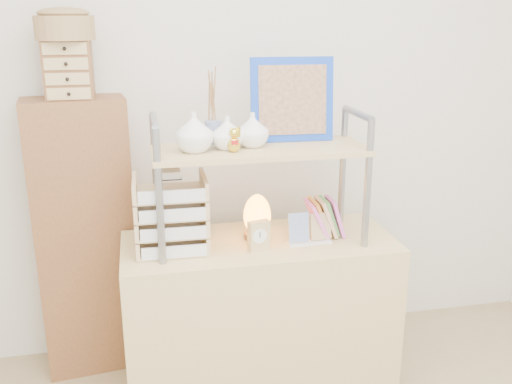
% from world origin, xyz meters
% --- Properties ---
extents(room_shell, '(3.42, 3.41, 2.61)m').
position_xyz_m(room_shell, '(0.00, 0.39, 1.69)').
color(room_shell, silver).
rests_on(room_shell, ground).
extents(desk, '(1.20, 0.50, 0.75)m').
position_xyz_m(desk, '(0.00, 1.20, 0.38)').
color(desk, tan).
rests_on(desk, ground).
extents(cabinet, '(0.48, 0.29, 1.35)m').
position_xyz_m(cabinet, '(-0.77, 1.57, 0.68)').
color(cabinet, brown).
rests_on(cabinet, ground).
extents(hutch, '(0.90, 0.34, 0.78)m').
position_xyz_m(hutch, '(-0.03, 1.21, 1.19)').
color(hutch, gray).
rests_on(hutch, desk).
extents(letter_tray, '(0.29, 0.27, 0.35)m').
position_xyz_m(letter_tray, '(-0.38, 1.19, 0.89)').
color(letter_tray, tan).
rests_on(letter_tray, desk).
extents(salt_lamp, '(0.13, 0.13, 0.20)m').
position_xyz_m(salt_lamp, '(-0.00, 1.23, 0.85)').
color(salt_lamp, brown).
rests_on(salt_lamp, desk).
extents(desk_clock, '(0.10, 0.06, 0.13)m').
position_xyz_m(desk_clock, '(-0.02, 1.10, 0.81)').
color(desk_clock, tan).
rests_on(desk_clock, desk).
extents(postcard_stand, '(0.20, 0.06, 0.14)m').
position_xyz_m(postcard_stand, '(0.21, 1.13, 0.79)').
color(postcard_stand, white).
rests_on(postcard_stand, desk).
extents(drawer_chest, '(0.20, 0.16, 0.25)m').
position_xyz_m(drawer_chest, '(-0.77, 1.55, 1.48)').
color(drawer_chest, brown).
rests_on(drawer_chest, cabinet).
extents(woven_basket, '(0.25, 0.25, 0.10)m').
position_xyz_m(woven_basket, '(-0.77, 1.55, 1.65)').
color(woven_basket, olive).
rests_on(woven_basket, drawer_chest).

